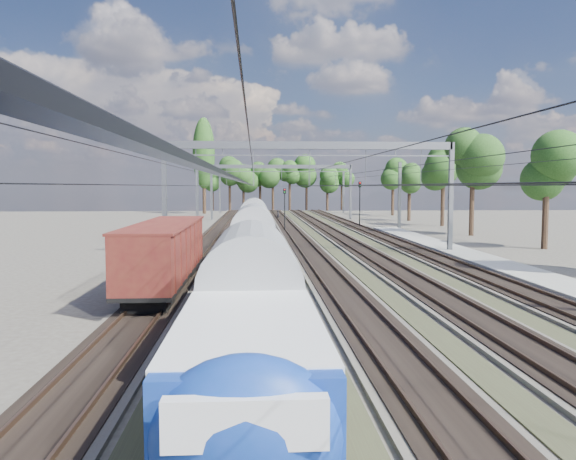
{
  "coord_description": "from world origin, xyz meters",
  "views": [
    {
      "loc": [
        -4.37,
        -14.71,
        5.45
      ],
      "look_at": [
        -2.38,
        19.21,
        2.8
      ],
      "focal_mm": 35.0,
      "sensor_mm": 36.0,
      "label": 1
    }
  ],
  "objects": [
    {
      "name": "platform",
      "position": [
        12.0,
        20.0,
        0.15
      ],
      "size": [
        3.0,
        70.0,
        0.3
      ],
      "primitive_type": "cube",
      "color": "gray",
      "rests_on": "ground"
    },
    {
      "name": "freight_boxcar",
      "position": [
        -9.0,
        14.31,
        2.1
      ],
      "size": [
        2.76,
        13.32,
        3.44
      ],
      "color": "black",
      "rests_on": "ground"
    },
    {
      "name": "ground",
      "position": [
        0.0,
        0.0,
        0.0
      ],
      "size": [
        220.0,
        220.0,
        0.0
      ],
      "primitive_type": "plane",
      "color": "#47423A",
      "rests_on": "ground"
    },
    {
      "name": "worker",
      "position": [
        -0.62,
        76.75,
        0.77
      ],
      "size": [
        0.51,
        0.64,
        1.54
      ],
      "primitive_type": "imported",
      "rotation": [
        0.0,
        0.0,
        1.29
      ],
      "color": "black",
      "rests_on": "ground"
    },
    {
      "name": "signal_far",
      "position": [
        9.63,
        59.68,
        3.85
      ],
      "size": [
        0.44,
        0.41,
        6.08
      ],
      "rotation": [
        0.0,
        0.0,
        -0.43
      ],
      "color": "black",
      "rests_on": "ground"
    },
    {
      "name": "track_bed",
      "position": [
        -0.0,
        45.0,
        0.1
      ],
      "size": [
        21.0,
        130.0,
        0.34
      ],
      "color": "#47423A",
      "rests_on": "ground"
    },
    {
      "name": "poplar",
      "position": [
        -14.5,
        98.0,
        11.89
      ],
      "size": [
        4.4,
        4.4,
        19.04
      ],
      "color": "black",
      "rests_on": "ground"
    },
    {
      "name": "tree_belt",
      "position": [
        7.93,
        91.52,
        7.9
      ],
      "size": [
        39.1,
        100.71,
        11.4
      ],
      "color": "black",
      "rests_on": "ground"
    },
    {
      "name": "catenary",
      "position": [
        0.33,
        52.69,
        6.4
      ],
      "size": [
        25.65,
        130.0,
        9.0
      ],
      "color": "slate",
      "rests_on": "ground"
    },
    {
      "name": "signal_near",
      "position": [
        -0.8,
        52.9,
        3.3
      ],
      "size": [
        0.36,
        0.33,
        5.21
      ],
      "rotation": [
        0.0,
        0.0,
        -0.23
      ],
      "color": "black",
      "rests_on": "ground"
    },
    {
      "name": "emu_train",
      "position": [
        -4.5,
        21.58,
        2.42
      ],
      "size": [
        2.81,
        59.5,
        4.11
      ],
      "color": "black",
      "rests_on": "ground"
    }
  ]
}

